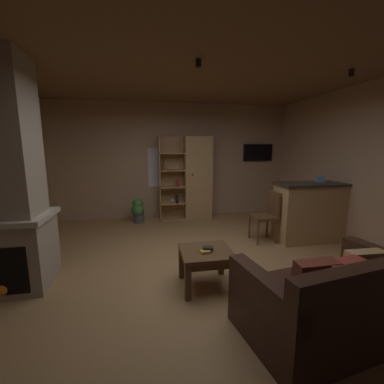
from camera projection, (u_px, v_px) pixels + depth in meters
floor at (197, 271)px, 3.55m from camera, size 5.67×5.87×0.02m
wall_back at (173, 161)px, 6.18m from camera, size 5.79×0.06×2.73m
wall_right at (383, 170)px, 3.82m from camera, size 0.06×5.87×2.73m
ceiling at (198, 60)px, 3.07m from camera, size 5.67×5.87×0.02m
window_pane_back at (161, 167)px, 6.13m from camera, size 0.62×0.01×0.92m
stone_fireplace at (5, 188)px, 2.94m from camera, size 0.91×0.77×2.73m
bookshelf_cabinet at (194, 178)px, 6.08m from camera, size 1.24×0.41×1.95m
kitchen_bar_counter at (316, 212)px, 4.65m from camera, size 1.51×0.57×1.07m
tissue_box at (320, 179)px, 4.64m from camera, size 0.15×0.15×0.11m
leather_couch at (333, 302)px, 2.34m from camera, size 1.76×1.17×0.84m
coffee_table at (206, 257)px, 3.11m from camera, size 0.62×0.59×0.47m
table_book_0 at (205, 252)px, 3.01m from camera, size 0.13×0.11×0.03m
table_book_1 at (208, 248)px, 3.06m from camera, size 0.14×0.11×0.02m
dining_chair at (268, 213)px, 4.61m from camera, size 0.43×0.43×0.92m
potted_floor_plant at (138, 210)px, 5.75m from camera, size 0.29×0.30×0.58m
wall_mounted_tv at (258, 153)px, 6.48m from camera, size 0.77×0.06×0.43m
track_light_spot_0 at (5, 50)px, 2.54m from camera, size 0.07×0.07×0.09m
track_light_spot_1 at (199, 63)px, 2.93m from camera, size 0.07×0.07×0.09m
track_light_spot_2 at (351, 73)px, 3.32m from camera, size 0.07×0.07×0.09m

